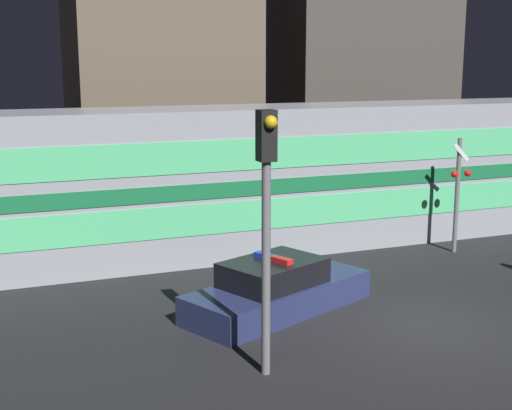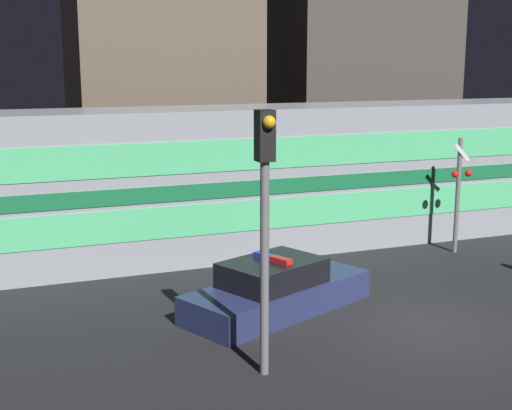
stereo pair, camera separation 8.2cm
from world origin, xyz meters
name	(u,v)px [view 1 (the left image)]	position (x,y,z in m)	size (l,w,h in m)	color
ground_plane	(426,327)	(0.00, 0.00, 0.00)	(120.00, 120.00, 0.00)	black
train	(238,180)	(-1.56, 7.56, 2.20)	(23.87, 2.85, 4.39)	#999EA5
police_car	(277,290)	(-2.60, 2.19, 0.50)	(5.01, 3.47, 1.36)	navy
crossing_signal_near	(458,189)	(4.52, 4.97, 1.94)	(0.69, 0.31, 3.49)	slate
traffic_light_corner	(266,209)	(-4.15, -0.87, 3.15)	(0.30, 0.46, 4.89)	slate
building_left	(161,82)	(-1.99, 14.96, 4.94)	(6.81, 4.78, 9.88)	brown
building_center	(351,86)	(7.35, 16.75, 4.59)	(7.58, 6.24, 9.18)	#47423D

